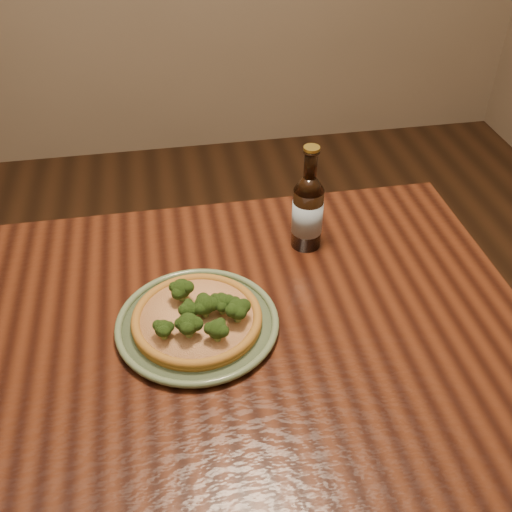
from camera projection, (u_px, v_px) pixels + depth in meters
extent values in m
cube|color=#431D0E|center=(115.00, 360.00, 1.10)|extent=(1.60, 0.90, 0.04)
cylinder|color=#431D0E|center=(392.00, 314.00, 1.73)|extent=(0.07, 0.07, 0.71)
cylinder|color=#627651|center=(198.00, 325.00, 1.13)|extent=(0.28, 0.28, 0.01)
torus|color=#627651|center=(197.00, 323.00, 1.13)|extent=(0.31, 0.31, 0.01)
torus|color=#627651|center=(197.00, 323.00, 1.13)|extent=(0.25, 0.25, 0.01)
cylinder|color=#AC7326|center=(197.00, 321.00, 1.13)|extent=(0.24, 0.24, 0.01)
torus|color=#AC7326|center=(197.00, 318.00, 1.12)|extent=(0.25, 0.25, 0.02)
cylinder|color=beige|center=(197.00, 318.00, 1.12)|extent=(0.21, 0.21, 0.01)
sphere|color=#35571B|center=(188.00, 324.00, 1.06)|extent=(0.04, 0.04, 0.04)
sphere|color=#35571B|center=(217.00, 329.00, 1.06)|extent=(0.05, 0.05, 0.04)
sphere|color=#35571B|center=(163.00, 329.00, 1.06)|extent=(0.04, 0.04, 0.03)
sphere|color=#35571B|center=(189.00, 309.00, 1.10)|extent=(0.04, 0.04, 0.03)
sphere|color=#35571B|center=(181.00, 289.00, 1.14)|extent=(0.05, 0.05, 0.04)
sphere|color=#35571B|center=(222.00, 302.00, 1.11)|extent=(0.04, 0.04, 0.04)
sphere|color=#35571B|center=(238.00, 309.00, 1.09)|extent=(0.05, 0.05, 0.04)
sphere|color=#35571B|center=(205.00, 304.00, 1.10)|extent=(0.05, 0.05, 0.04)
cylinder|color=black|center=(307.00, 218.00, 1.29)|extent=(0.07, 0.07, 0.14)
cone|color=black|center=(309.00, 184.00, 1.24)|extent=(0.07, 0.07, 0.03)
cylinder|color=black|center=(311.00, 164.00, 1.21)|extent=(0.03, 0.03, 0.06)
torus|color=black|center=(312.00, 152.00, 1.19)|extent=(0.03, 0.03, 0.01)
cylinder|color=#A58C33|center=(312.00, 148.00, 1.19)|extent=(0.03, 0.03, 0.01)
cylinder|color=#9FB3BF|center=(307.00, 216.00, 1.29)|extent=(0.07, 0.07, 0.08)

